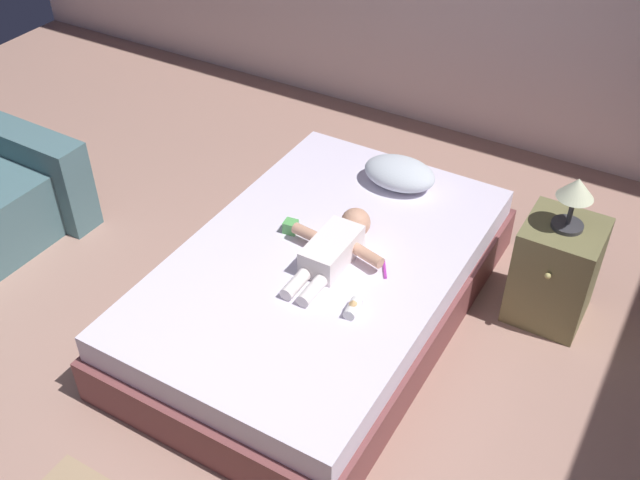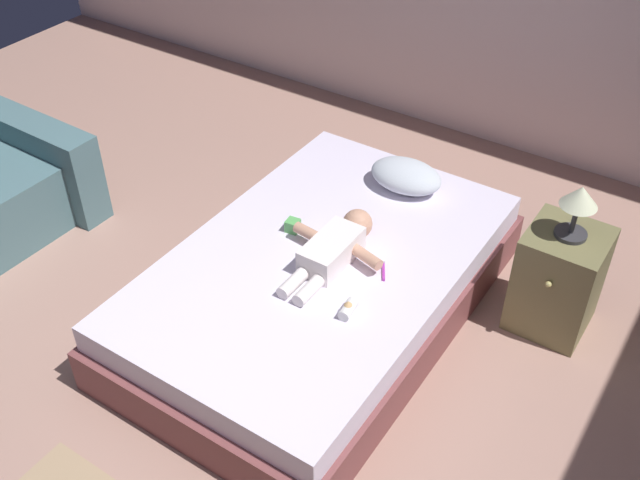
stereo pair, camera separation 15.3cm
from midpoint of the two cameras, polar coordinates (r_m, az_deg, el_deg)
The scene contains 9 objects.
ground_plane at distance 3.43m, azimuth -9.67°, elevation -13.93°, with size 8.00×8.00×0.00m, color tan.
bed at distance 3.74m, azimuth -1.17°, elevation -3.54°, with size 1.32×2.09×0.38m.
pillow at distance 4.07m, azimuth 5.06°, elevation 5.11°, with size 0.40×0.28×0.15m.
baby at distance 3.56m, azimuth -0.03°, elevation -0.53°, with size 0.50×0.66×0.15m.
toothbrush at distance 3.54m, azimuth 3.75°, elevation -2.11°, with size 0.08×0.13×0.02m.
nightstand at distance 3.84m, azimuth 16.53°, elevation -2.34°, with size 0.37×0.40×0.56m.
lamp at distance 3.56m, azimuth 17.89°, elevation 3.40°, with size 0.17×0.17×0.27m.
toy_block at distance 3.74m, azimuth -3.45°, elevation 1.02°, with size 0.07×0.07×0.06m.
baby_bottle at distance 3.30m, azimuth 1.21°, elevation -5.24°, with size 0.07×0.12×0.08m.
Camera 1 is at (1.45, -1.52, 2.70)m, focal length 41.64 mm.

